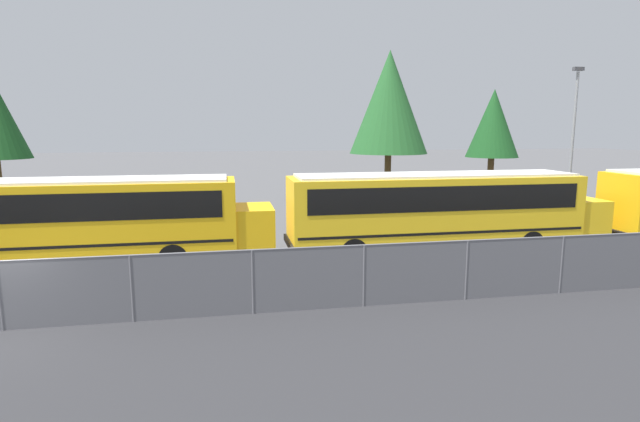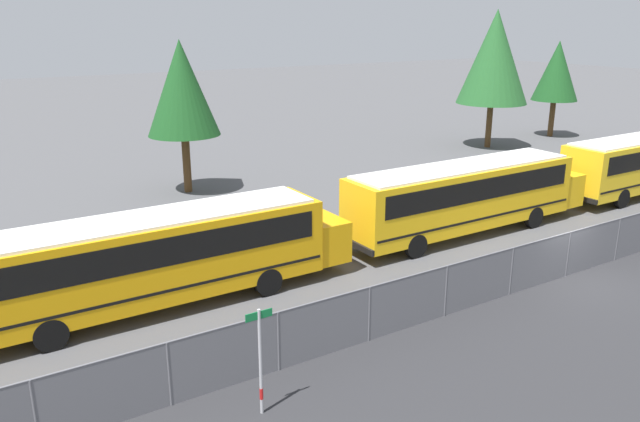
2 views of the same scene
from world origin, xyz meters
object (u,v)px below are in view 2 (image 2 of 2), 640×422
at_px(street_sign, 260,359).
at_px(tree_2, 557,71).
at_px(school_bus_2, 467,193).
at_px(tree_1, 182,89).
at_px(school_bus_1, 163,253).
at_px(tree_3, 494,57).

bearing_deg(street_sign, tree_2, 29.34).
relative_size(school_bus_2, tree_1, 1.57).
bearing_deg(street_sign, school_bus_1, 89.51).
bearing_deg(school_bus_1, street_sign, -90.49).
distance_m(school_bus_2, tree_1, 16.16).
distance_m(school_bus_1, street_sign, 7.15).
bearing_deg(school_bus_2, school_bus_1, 180.00).
distance_m(school_bus_2, tree_2, 27.74).
relative_size(school_bus_1, tree_3, 1.30).
height_order(school_bus_1, tree_3, tree_3).
relative_size(tree_2, tree_3, 0.77).
bearing_deg(tree_3, street_sign, -145.22).
height_order(tree_1, tree_2, tree_1).
height_order(school_bus_2, street_sign, school_bus_2).
distance_m(school_bus_1, tree_2, 40.27).
relative_size(tree_1, tree_2, 1.08).
relative_size(school_bus_1, street_sign, 4.63).
xyz_separation_m(school_bus_1, street_sign, (-0.06, -7.14, -0.41)).
bearing_deg(tree_3, tree_2, 3.17).
distance_m(school_bus_1, tree_1, 15.24).
xyz_separation_m(street_sign, tree_2, (37.66, 21.17, 3.78)).
xyz_separation_m(school_bus_1, tree_1, (5.92, 13.52, 3.82)).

